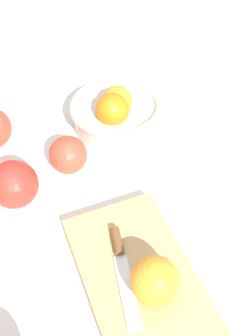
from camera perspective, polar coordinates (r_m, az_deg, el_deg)
The scene contains 7 objects.
ground_plane at distance 0.66m, azimuth -8.74°, elevation -7.23°, with size 2.40×2.40×0.00m, color silver.
bowl at distance 0.78m, azimuth -1.34°, elevation 8.28°, with size 0.19×0.19×0.10m.
cutting_board at distance 0.58m, azimuth 1.76°, elevation -15.66°, with size 0.26×0.15×0.02m, color tan.
orange_on_board at distance 0.53m, azimuth 4.23°, elevation -16.08°, with size 0.07×0.07×0.07m, color orange.
knife at distance 0.58m, azimuth -0.71°, elevation -13.52°, with size 0.16×0.04×0.01m.
apple_front_left at distance 0.67m, azimuth -16.09°, elevation -2.32°, with size 0.08×0.08×0.08m, color red.
apple_back_left at distance 0.71m, azimuth -8.48°, elevation 1.92°, with size 0.07×0.07×0.07m, color #D6422D.
Camera 1 is at (0.39, -0.04, 0.53)m, focal length 41.62 mm.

